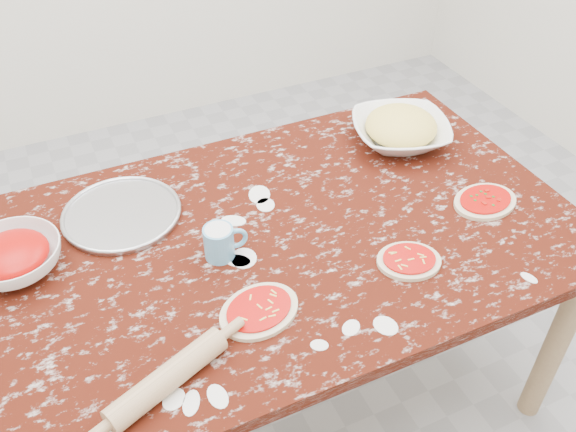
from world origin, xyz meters
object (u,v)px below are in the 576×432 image
(cheese_bowl, at_px, (400,132))
(sauce_bowl, at_px, (14,258))
(flour_mug, at_px, (220,242))
(rolling_pin, at_px, (167,378))
(pizza_tray, at_px, (122,215))
(worktable, at_px, (288,251))

(cheese_bowl, bearing_deg, sauce_bowl, -175.61)
(cheese_bowl, relative_size, flour_mug, 2.62)
(flour_mug, bearing_deg, rolling_pin, -125.75)
(sauce_bowl, relative_size, rolling_pin, 0.84)
(pizza_tray, relative_size, sauce_bowl, 1.34)
(cheese_bowl, bearing_deg, pizza_tray, 179.81)
(sauce_bowl, xyz_separation_m, cheese_bowl, (1.21, 0.09, -0.00))
(worktable, distance_m, pizza_tray, 0.48)
(pizza_tray, relative_size, cheese_bowl, 1.05)
(worktable, height_order, sauce_bowl, sauce_bowl)
(sauce_bowl, relative_size, flour_mug, 2.07)
(worktable, bearing_deg, rolling_pin, -141.47)
(worktable, bearing_deg, flour_mug, -174.83)
(worktable, xyz_separation_m, sauce_bowl, (-0.70, 0.15, 0.12))
(worktable, height_order, cheese_bowl, cheese_bowl)
(worktable, height_order, pizza_tray, pizza_tray)
(worktable, distance_m, cheese_bowl, 0.59)
(rolling_pin, bearing_deg, flour_mug, 54.25)
(rolling_pin, bearing_deg, pizza_tray, 86.37)
(pizza_tray, height_order, rolling_pin, rolling_pin)
(worktable, bearing_deg, pizza_tray, 148.35)
(cheese_bowl, xyz_separation_m, rolling_pin, (-0.96, -0.60, -0.01))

